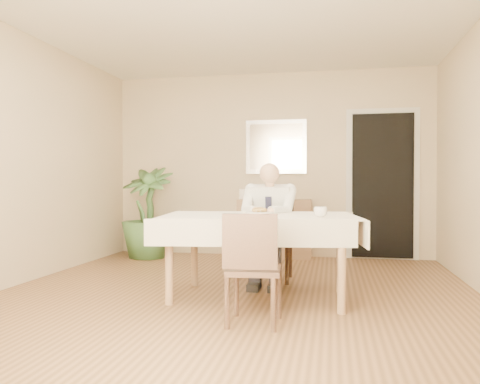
% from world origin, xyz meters
% --- Properties ---
extents(room, '(5.00, 5.02, 2.60)m').
position_xyz_m(room, '(0.00, 0.00, 1.30)').
color(room, brown).
rests_on(room, ground).
extents(window, '(1.34, 0.04, 1.44)m').
position_xyz_m(window, '(0.00, -2.47, 1.45)').
color(window, beige).
rests_on(window, room).
extents(doorway, '(0.96, 0.07, 2.10)m').
position_xyz_m(doorway, '(1.55, 2.46, 1.00)').
color(doorway, beige).
rests_on(doorway, ground).
extents(mirror, '(0.86, 0.04, 0.76)m').
position_xyz_m(mirror, '(0.10, 2.47, 1.55)').
color(mirror, silver).
rests_on(mirror, room).
extents(dining_table, '(1.85, 1.25, 0.75)m').
position_xyz_m(dining_table, '(0.24, 0.02, 0.67)').
color(dining_table, '#8F6B4D').
rests_on(dining_table, ground).
extents(chair_far, '(0.49, 0.49, 0.95)m').
position_xyz_m(chair_far, '(0.24, 0.91, 0.54)').
color(chair_far, '#3B291B').
rests_on(chair_far, ground).
extents(chair_near, '(0.42, 0.42, 0.82)m').
position_xyz_m(chair_near, '(0.32, -0.81, 0.46)').
color(chair_near, '#3B291B').
rests_on(chair_near, ground).
extents(seated_man, '(0.48, 0.72, 1.24)m').
position_xyz_m(seated_man, '(0.24, 0.61, 0.69)').
color(seated_man, white).
rests_on(seated_man, ground).
extents(plate, '(0.26, 0.26, 0.02)m').
position_xyz_m(plate, '(0.22, 0.21, 0.76)').
color(plate, white).
rests_on(plate, dining_table).
extents(food, '(0.14, 0.14, 0.06)m').
position_xyz_m(food, '(0.22, 0.21, 0.78)').
color(food, brown).
rests_on(food, dining_table).
extents(knife, '(0.01, 0.13, 0.01)m').
position_xyz_m(knife, '(0.26, 0.15, 0.78)').
color(knife, silver).
rests_on(knife, dining_table).
extents(fork, '(0.01, 0.13, 0.01)m').
position_xyz_m(fork, '(0.18, 0.15, 0.78)').
color(fork, silver).
rests_on(fork, dining_table).
extents(coffee_mug, '(0.12, 0.12, 0.09)m').
position_xyz_m(coffee_mug, '(0.79, -0.17, 0.80)').
color(coffee_mug, white).
rests_on(coffee_mug, dining_table).
extents(sideboard, '(1.02, 0.38, 0.81)m').
position_xyz_m(sideboard, '(0.10, 2.32, 0.41)').
color(sideboard, '#8F6B4D').
rests_on(sideboard, ground).
extents(photo_frame_left, '(0.10, 0.02, 0.14)m').
position_xyz_m(photo_frame_left, '(-0.36, 2.38, 0.88)').
color(photo_frame_left, silver).
rests_on(photo_frame_left, sideboard).
extents(photo_frame_center, '(0.10, 0.02, 0.14)m').
position_xyz_m(photo_frame_center, '(-0.04, 2.33, 0.88)').
color(photo_frame_center, silver).
rests_on(photo_frame_center, sideboard).
extents(photo_frame_right, '(0.10, 0.02, 0.14)m').
position_xyz_m(photo_frame_right, '(0.15, 2.38, 0.88)').
color(photo_frame_right, silver).
rests_on(photo_frame_right, sideboard).
extents(potted_palm, '(0.80, 0.80, 1.26)m').
position_xyz_m(potted_palm, '(-1.63, 1.97, 0.63)').
color(potted_palm, '#345829').
rests_on(potted_palm, ground).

